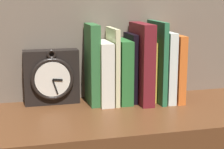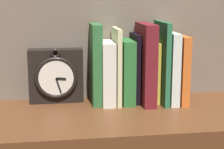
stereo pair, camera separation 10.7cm
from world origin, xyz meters
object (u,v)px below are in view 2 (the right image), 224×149
at_px(book_slot2_cream, 117,66).
at_px(book_slot6_yellow, 154,71).
at_px(book_slot7_green, 161,62).
at_px(book_slot8_white, 169,67).
at_px(clock, 56,76).
at_px(book_slot0_green, 96,64).
at_px(book_slot3_green, 126,71).
at_px(book_slot9_orange, 179,68).
at_px(book_slot4_black, 135,68).
at_px(book_slot5_maroon, 146,64).
at_px(book_slot1_white, 107,73).

bearing_deg(book_slot2_cream, book_slot6_yellow, 3.92).
xyz_separation_m(book_slot7_green, book_slot8_white, (0.03, 0.00, -0.02)).
bearing_deg(clock, book_slot6_yellow, -4.58).
xyz_separation_m(book_slot0_green, book_slot3_green, (0.10, -0.01, -0.03)).
bearing_deg(book_slot0_green, book_slot9_orange, -4.26).
relative_size(book_slot2_cream, book_slot7_green, 0.92).
relative_size(clock, book_slot3_green, 0.89).
height_order(book_slot4_black, book_slot8_white, book_slot8_white).
height_order(book_slot5_maroon, book_slot9_orange, book_slot5_maroon).
height_order(book_slot6_yellow, book_slot8_white, book_slot8_white).
distance_m(book_slot0_green, book_slot2_cream, 0.07).
distance_m(book_slot4_black, book_slot5_maroon, 0.04).
bearing_deg(book_slot4_black, book_slot7_green, -14.84).
distance_m(book_slot0_green, book_slot4_black, 0.13).
distance_m(book_slot3_green, book_slot9_orange, 0.17).
distance_m(book_slot5_maroon, book_slot7_green, 0.05).
distance_m(clock, book_slot5_maroon, 0.29).
height_order(book_slot1_white, book_slot3_green, book_slot3_green).
distance_m(clock, book_slot9_orange, 0.39).
bearing_deg(book_slot8_white, clock, 172.89).
relative_size(book_slot0_green, book_slot2_cream, 1.05).
height_order(book_slot1_white, book_slot5_maroon, book_slot5_maroon).
xyz_separation_m(book_slot1_white, book_slot5_maroon, (0.12, -0.01, 0.03)).
height_order(clock, book_slot1_white, book_slot1_white).
xyz_separation_m(book_slot8_white, book_slot9_orange, (0.03, -0.00, -0.01)).
height_order(book_slot2_cream, book_slot5_maroon, book_slot5_maroon).
relative_size(book_slot6_yellow, book_slot8_white, 0.86).
relative_size(book_slot5_maroon, book_slot8_white, 1.12).
bearing_deg(book_slot4_black, book_slot5_maroon, -37.20).
xyz_separation_m(clock, book_slot3_green, (0.22, -0.03, 0.01)).
height_order(book_slot2_cream, book_slot4_black, book_slot2_cream).
height_order(clock, book_slot5_maroon, book_slot5_maroon).
height_order(book_slot2_cream, book_slot9_orange, book_slot2_cream).
distance_m(book_slot0_green, book_slot9_orange, 0.27).
bearing_deg(book_slot5_maroon, book_slot2_cream, 171.42).
relative_size(book_slot4_black, book_slot6_yellow, 1.14).
distance_m(book_slot1_white, book_slot3_green, 0.06).
bearing_deg(book_slot4_black, book_slot6_yellow, -0.17).
distance_m(clock, book_slot6_yellow, 0.32).
relative_size(book_slot1_white, book_slot9_orange, 0.92).
bearing_deg(book_slot7_green, book_slot9_orange, 0.38).
height_order(clock, book_slot3_green, book_slot3_green).
distance_m(book_slot2_cream, book_slot3_green, 0.04).
xyz_separation_m(book_slot2_cream, book_slot4_black, (0.06, 0.01, -0.01)).
bearing_deg(book_slot3_green, book_slot7_green, -7.30).
bearing_deg(book_slot1_white, clock, 168.01).
bearing_deg(book_slot5_maroon, book_slot1_white, 173.71).
height_order(book_slot0_green, book_slot7_green, book_slot7_green).
height_order(book_slot2_cream, book_slot8_white, book_slot2_cream).
bearing_deg(book_slot1_white, book_slot3_green, 1.75).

